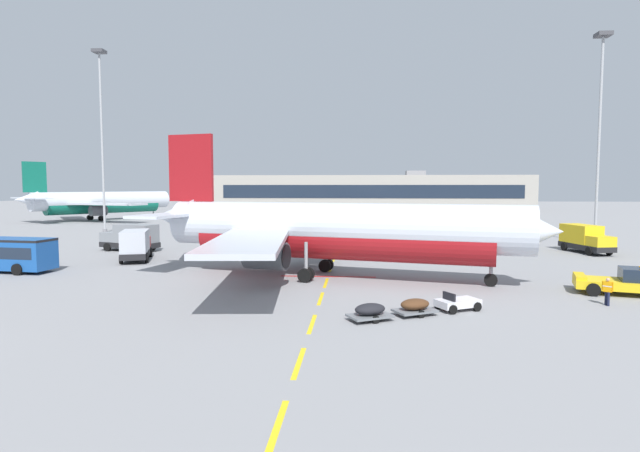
% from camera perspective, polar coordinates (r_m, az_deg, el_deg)
% --- Properties ---
extents(ground, '(400.00, 400.00, 0.00)m').
position_cam_1_polar(ground, '(63.94, 22.04, -2.67)').
color(ground, gray).
extents(apron_paint_markings, '(8.00, 98.33, 0.01)m').
position_cam_1_polar(apron_paint_markings, '(59.86, 1.87, -2.81)').
color(apron_paint_markings, yellow).
rests_on(apron_paint_markings, ground).
extents(airliner_foreground, '(34.44, 33.57, 12.20)m').
position_cam_1_polar(airliner_foreground, '(42.36, 1.44, -0.45)').
color(airliner_foreground, silver).
rests_on(airliner_foreground, ground).
extents(pushback_tug, '(6.55, 4.43, 2.08)m').
position_cam_1_polar(pushback_tug, '(41.86, 30.84, -5.35)').
color(pushback_tug, yellow).
rests_on(pushback_tug, ground).
extents(airliner_mid_left, '(30.00, 32.28, 12.46)m').
position_cam_1_polar(airliner_mid_left, '(123.69, -23.11, 2.46)').
color(airliner_mid_left, silver).
rests_on(airliner_mid_left, ground).
extents(catering_truck, '(4.44, 7.40, 3.14)m').
position_cam_1_polar(catering_truck, '(55.42, -19.79, -1.94)').
color(catering_truck, black).
rests_on(catering_truck, ground).
extents(fuel_service_truck, '(7.40, 4.41, 3.14)m').
position_cam_1_polar(fuel_service_truck, '(63.72, -20.27, -1.16)').
color(fuel_service_truck, black).
rests_on(fuel_service_truck, ground).
extents(ground_power_truck, '(3.80, 7.35, 3.14)m').
position_cam_1_polar(ground_power_truck, '(65.63, 27.38, -1.22)').
color(ground_power_truck, black).
rests_on(ground_power_truck, ground).
extents(baggage_train, '(8.28, 5.32, 1.14)m').
position_cam_1_polar(baggage_train, '(30.93, 10.56, -8.79)').
color(baggage_train, silver).
rests_on(baggage_train, ground).
extents(ground_crew_worker, '(0.55, 0.55, 1.79)m').
position_cam_1_polar(ground_crew_worker, '(37.45, 29.34, -6.18)').
color(ground_crew_worker, '#191E38').
rests_on(ground_crew_worker, ground).
extents(apron_light_mast_near, '(1.80, 1.80, 29.18)m').
position_cam_1_polar(apron_light_mast_near, '(90.88, -23.14, 10.57)').
color(apron_light_mast_near, slate).
rests_on(apron_light_mast_near, ground).
extents(apron_light_mast_far, '(1.80, 1.80, 27.32)m').
position_cam_1_polar(apron_light_mast_far, '(77.52, 28.69, 10.75)').
color(apron_light_mast_far, slate).
rests_on(apron_light_mast_far, ground).
extents(terminal_satellite, '(96.70, 27.06, 12.45)m').
position_cam_1_polar(terminal_satellite, '(166.29, 5.57, 3.70)').
color(terminal_satellite, '#9E998E').
rests_on(terminal_satellite, ground).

